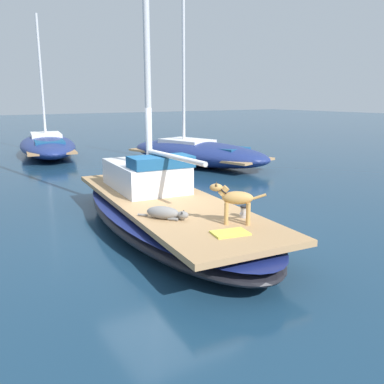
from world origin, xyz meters
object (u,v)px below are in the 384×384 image
deck_towel (230,233)px  moored_boat_far_astern (47,145)px  dog_grey (165,213)px  moored_boat_starboard_side (197,152)px  deck_winch (244,212)px  sailboat_main (166,214)px  dog_tan (235,199)px

deck_towel → moored_boat_far_astern: size_ratio=0.07×
dog_grey → moored_boat_starboard_side: bearing=53.5°
dog_grey → deck_winch: bearing=-28.8°
moored_boat_starboard_side → moored_boat_far_astern: bearing=125.5°
deck_winch → deck_towel: 0.97m
dog_grey → moored_boat_starboard_side: 9.88m
dog_grey → moored_boat_starboard_side: size_ratio=0.11×
moored_boat_far_astern → sailboat_main: bearing=-93.5°
sailboat_main → dog_tan: (0.14, -2.09, 0.75)m
deck_winch → moored_boat_starboard_side: moored_boat_starboard_side is taller
moored_boat_starboard_side → dog_grey: bearing=-126.5°
dog_grey → moored_boat_far_astern: moored_boat_far_astern is taller
dog_tan → moored_boat_starboard_side: (5.03, 8.82, -0.55)m
sailboat_main → dog_tan: dog_tan is taller
moored_boat_far_astern → dog_grey: bearing=-96.0°
dog_grey → deck_towel: size_ratio=1.42×
deck_winch → dog_tan: bearing=-152.4°
deck_winch → sailboat_main: bearing=105.6°
sailboat_main → moored_boat_far_astern: (0.78, 12.89, 0.17)m
deck_winch → moored_boat_far_astern: bearing=89.0°
dog_grey → moored_boat_far_astern: bearing=84.0°
deck_winch → moored_boat_starboard_side: 9.80m
sailboat_main → deck_winch: bearing=-74.4°
sailboat_main → moored_boat_far_astern: 12.91m
moored_boat_starboard_side → moored_boat_far_astern: 7.57m
deck_winch → moored_boat_far_astern: (0.26, 14.78, -0.25)m
moored_boat_starboard_side → dog_tan: bearing=-119.7°
dog_tan → moored_boat_far_astern: bearing=87.6°
deck_towel → moored_boat_far_astern: moored_boat_far_astern is taller
sailboat_main → deck_towel: deck_towel is taller
sailboat_main → deck_winch: (0.53, -1.89, 0.42)m
dog_tan → moored_boat_far_astern: 15.00m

